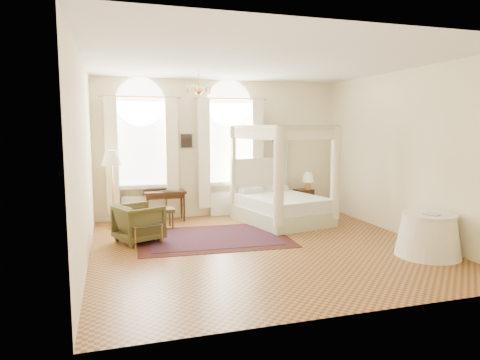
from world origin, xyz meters
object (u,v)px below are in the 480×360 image
object	(u,v)px
writing_desk	(165,195)
nightstand	(303,201)
stool	(165,212)
armchair	(139,223)
coffee_table	(146,226)
floor_lamp	(112,162)
canopy_bed	(282,201)
side_table	(428,235)

from	to	relation	value
writing_desk	nightstand	bearing A→B (deg)	0.00
stool	armchair	distance (m)	1.12
coffee_table	armchair	bearing A→B (deg)	110.69
writing_desk	floor_lamp	world-z (taller)	floor_lamp
canopy_bed	nightstand	xyz separation A→B (m)	(0.97, 0.94, -0.21)
canopy_bed	coffee_table	size ratio (longest dim) A/B	3.50
writing_desk	side_table	world-z (taller)	side_table
writing_desk	armchair	distance (m)	1.85
coffee_table	side_table	xyz separation A→B (m)	(4.53, -2.07, -0.00)
nightstand	writing_desk	bearing A→B (deg)	180.00
canopy_bed	armchair	size ratio (longest dim) A/B	2.96
writing_desk	stool	size ratio (longest dim) A/B	2.16
stool	floor_lamp	size ratio (longest dim) A/B	0.26
nightstand	stool	xyz separation A→B (m)	(-3.62, -0.74, 0.07)
coffee_table	canopy_bed	bearing A→B (deg)	18.14
floor_lamp	coffee_table	bearing A→B (deg)	-69.95
nightstand	side_table	xyz separation A→B (m)	(0.41, -4.04, 0.06)
armchair	side_table	distance (m)	5.19
nightstand	floor_lamp	size ratio (longest dim) A/B	0.35
canopy_bed	nightstand	world-z (taller)	canopy_bed
armchair	side_table	size ratio (longest dim) A/B	0.74
coffee_table	floor_lamp	size ratio (longest dim) A/B	0.40
writing_desk	stool	bearing A→B (deg)	-97.90
floor_lamp	side_table	bearing A→B (deg)	-35.35
writing_desk	stool	world-z (taller)	writing_desk
stool	armchair	size ratio (longest dim) A/B	0.55
floor_lamp	side_table	world-z (taller)	floor_lamp
canopy_bed	floor_lamp	world-z (taller)	canopy_bed
writing_desk	side_table	distance (m)	5.64
stool	armchair	bearing A→B (deg)	-122.20
nightstand	coffee_table	bearing A→B (deg)	-154.45
writing_desk	armchair	world-z (taller)	armchair
armchair	nightstand	bearing A→B (deg)	-91.72
canopy_bed	stool	size ratio (longest dim) A/B	5.39
armchair	coffee_table	size ratio (longest dim) A/B	1.18
coffee_table	side_table	distance (m)	4.98
canopy_bed	writing_desk	world-z (taller)	canopy_bed
writing_desk	stool	xyz separation A→B (m)	(-0.10, -0.74, -0.24)
armchair	floor_lamp	xyz separation A→B (m)	(-0.46, 1.26, 1.08)
coffee_table	writing_desk	bearing A→B (deg)	73.10
stool	coffee_table	xyz separation A→B (m)	(-0.49, -1.22, -0.00)
canopy_bed	armchair	xyz separation A→B (m)	(-3.25, -0.76, -0.14)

